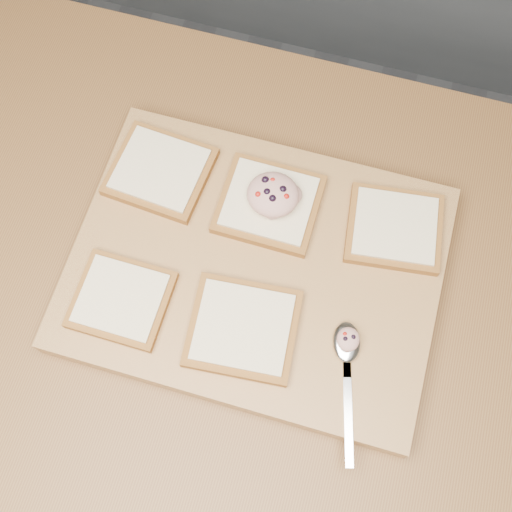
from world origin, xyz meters
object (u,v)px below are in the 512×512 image
(cutting_board, at_px, (256,269))
(bread_far_center, at_px, (269,204))
(tuna_salad_dollop, at_px, (273,194))
(spoon, at_px, (347,352))

(cutting_board, xyz_separation_m, bread_far_center, (-0.01, 0.08, 0.03))
(bread_far_center, distance_m, tuna_salad_dollop, 0.03)
(cutting_board, height_order, bread_far_center, bread_far_center)
(bread_far_center, bearing_deg, tuna_salad_dollop, 31.69)
(cutting_board, xyz_separation_m, spoon, (0.14, -0.08, 0.02))
(cutting_board, distance_m, spoon, 0.16)
(bread_far_center, xyz_separation_m, tuna_salad_dollop, (0.00, 0.00, 0.02))
(tuna_salad_dollop, bearing_deg, cutting_board, -88.72)
(tuna_salad_dollop, bearing_deg, spoon, -49.96)
(cutting_board, relative_size, bread_far_center, 3.63)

